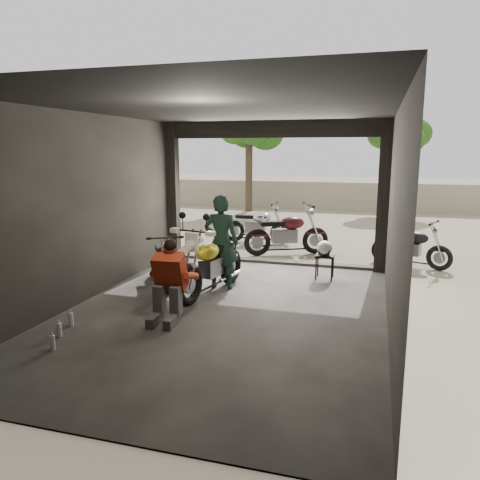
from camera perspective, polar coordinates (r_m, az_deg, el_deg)
The scene contains 15 objects.
ground at distance 7.60m, azimuth -1.87°, elevation -8.92°, with size 80.00×80.00×0.00m, color #7A6D56.
garage at distance 7.78m, azimuth -0.68°, elevation 1.30°, with size 7.00×7.13×3.20m.
boundary_wall at distance 21.01m, azimuth 10.13°, elevation 5.36°, with size 18.00×0.30×1.20m, color gray.
tree_left at distance 20.04m, azimuth 1.12°, elevation 14.95°, with size 2.20×2.20×5.60m.
tree_right at distance 20.82m, azimuth 18.29°, elevation 13.09°, with size 2.20×2.20×5.00m.
main_bike at distance 8.43m, azimuth -3.53°, elevation -2.38°, with size 0.79×1.93×1.28m, color white, non-canonical shape.
left_bike at distance 9.12m, azimuth -9.34°, elevation -2.29°, with size 0.63×1.53×1.03m, color black, non-canonical shape.
outside_bike_a at distance 13.10m, azimuth 2.11°, elevation 2.14°, with size 0.71×1.72×1.16m, color black, non-canonical shape.
outside_bike_b at distance 11.64m, azimuth 5.73°, elevation 1.25°, with size 0.77×1.87×1.27m, color #441016, non-canonical shape.
outside_bike_c at distance 11.10m, azimuth 20.12°, elevation -0.39°, with size 0.64×1.57×1.06m, color black, non-canonical shape.
rider at distance 8.67m, azimuth -2.31°, elevation -0.30°, with size 0.65×0.43×1.79m, color #172E24.
mechanic at distance 7.13m, azimuth -8.86°, elevation -5.28°, with size 0.62×0.84×1.21m, color red, non-canonical shape.
stool at distance 9.54m, azimuth 10.31°, elevation -2.22°, with size 0.37×0.37×0.52m.
helmet at distance 9.45m, azimuth 10.28°, elevation -0.96°, with size 0.31×0.32×0.29m, color white.
sign_post at distance 11.72m, azimuth 18.73°, elevation 5.25°, with size 0.76×0.08×2.29m.
Camera 1 is at (2.24, -6.79, 2.58)m, focal length 35.00 mm.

